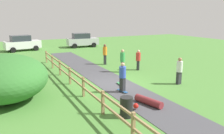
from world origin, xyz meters
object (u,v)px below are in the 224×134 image
Objects in this scene: bush_large at (5,77)px; skater_fallen at (148,102)px; bystander_red at (138,59)px; parked_car_white at (22,43)px; bystander_green at (123,60)px; parked_car_silver at (82,40)px; trash_bin at (126,107)px; skater_riding at (123,76)px; bystander_white at (179,70)px; bystander_orange at (105,53)px; skateboard_loose at (120,84)px.

bush_large reaches higher than skater_fallen.
bystander_red reaches higher than skater_fallen.
bystander_green is at bearing -69.08° from parked_car_white.
parked_car_white is (-7.83, -0.01, 0.00)m from parked_car_silver.
bystander_red is (3.67, 6.59, 0.70)m from skater_fallen.
skater_riding is (1.42, 2.93, 0.53)m from trash_bin.
bystander_red is (-0.21, 4.48, -0.06)m from bystander_white.
parked_car_white is at bearing 95.21° from trash_bin.
skater_riding reaches higher than bystander_red.
bystander_red is at bearing -64.79° from bystander_orange.
skater_riding is 4.04m from bystander_white.
skater_fallen is 0.88× the size of bystander_orange.
bystander_red is at bearing 2.99° from bystander_green.
skater_riding reaches higher than trash_bin.
skater_fallen is 0.98× the size of bystander_red.
bystander_white is (3.88, 2.11, 0.76)m from skater_fallen.
bush_large reaches higher than trash_bin.
skater_riding is at bearing 93.81° from skater_fallen.
skateboard_loose is 0.46× the size of bystander_green.
skater_riding is 0.97× the size of bystander_green.
parked_car_white reaches higher than skateboard_loose.
bystander_red is at bearing 14.36° from bush_large.
bystander_white is 7.83m from bystander_orange.
bystander_white is at bearing -22.83° from skateboard_loose.
skater_riding reaches higher than bystander_white.
bush_large is at bearing 168.92° from bystander_white.
parked_car_white reaches higher than skater_riding.
bystander_red is at bearing 48.43° from skater_riding.
skater_riding is at bearing -131.57° from bystander_red.
skateboard_loose is at bearing 67.07° from skater_riding.
bystander_green reaches higher than trash_bin.
parked_car_silver reaches higher than skateboard_loose.
skater_fallen is at bearing -96.32° from skateboard_loose.
bush_large is at bearing 163.38° from skater_riding.
bystander_red is 0.37× the size of parked_car_white.
bush_large is at bearing 175.65° from skateboard_loose.
bush_large is 10.23m from bystander_white.
parked_car_silver is 7.83m from parked_car_white.
parked_car_white is at bearing 81.79° from bush_large.
skater_fallen is 0.37× the size of parked_car_white.
skateboard_loose is 3.88m from bystander_white.
parked_car_silver is (4.21, 21.70, 0.76)m from skater_fallen.
skater_fallen is (6.16, -4.07, -0.98)m from bush_large.
skater_riding is 0.39× the size of parked_car_white.
bystander_orange is (-1.70, 7.64, 0.06)m from bystander_white.
skater_fallen reaches higher than skateboard_loose.
skateboard_loose is (0.55, 1.29, -0.89)m from skater_riding.
skater_fallen is 0.91× the size of bystander_green.
skater_riding is at bearing -79.88° from parked_car_white.
bystander_red is 0.92× the size of bystander_green.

